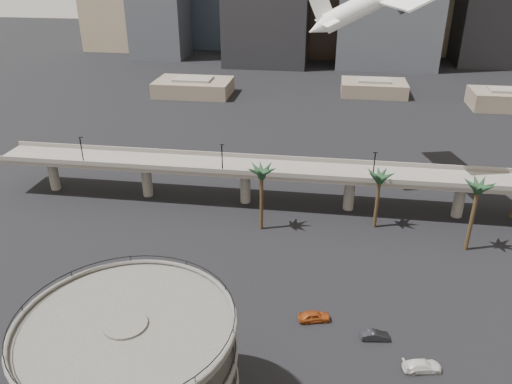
# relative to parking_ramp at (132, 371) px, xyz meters

# --- Properties ---
(parking_ramp) EXTENTS (22.20, 22.20, 17.35)m
(parking_ramp) POSITION_rel_parking_ramp_xyz_m (0.00, 0.00, 0.00)
(parking_ramp) COLOR #4B4946
(parking_ramp) RESTS_ON ground
(overpass) EXTENTS (130.00, 9.30, 14.70)m
(overpass) POSITION_rel_parking_ramp_xyz_m (13.00, 59.00, -2.50)
(overpass) COLOR slate
(overpass) RESTS_ON ground
(palm_trees) EXTENTS (54.40, 18.40, 14.00)m
(palm_trees) POSITION_rel_parking_ramp_xyz_m (34.48, 51.47, 1.46)
(palm_trees) COLOR #402F1B
(palm_trees) RESTS_ON ground
(low_buildings) EXTENTS (135.00, 27.50, 6.80)m
(low_buildings) POSITION_rel_parking_ramp_xyz_m (19.89, 146.30, -6.97)
(low_buildings) COLOR #695B4D
(low_buildings) RESTS_ON ground
(car_a) EXTENTS (5.03, 3.02, 1.60)m
(car_a) POSITION_rel_parking_ramp_xyz_m (18.39, 22.40, -9.03)
(car_a) COLOR #A04316
(car_a) RESTS_ON ground
(car_b) EXTENTS (4.19, 1.90, 1.33)m
(car_b) POSITION_rel_parking_ramp_xyz_m (27.05, 19.70, -9.17)
(car_b) COLOR black
(car_b) RESTS_ON ground
(car_c) EXTENTS (5.37, 3.04, 1.47)m
(car_c) POSITION_rel_parking_ramp_xyz_m (32.71, 14.75, -9.10)
(car_c) COLOR silver
(car_c) RESTS_ON ground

